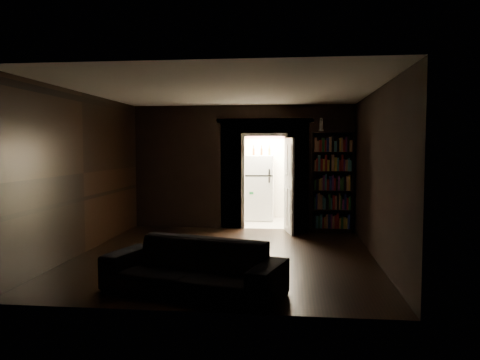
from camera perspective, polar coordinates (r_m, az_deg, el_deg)
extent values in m
plane|color=black|center=(8.10, -1.81, -9.21)|extent=(5.50, 5.50, 0.00)
cube|color=black|center=(10.87, -6.12, 1.61)|extent=(2.55, 0.10, 2.80)
cube|color=black|center=(10.63, 9.61, 1.52)|extent=(1.55, 0.10, 2.80)
cube|color=black|center=(10.64, 3.02, 7.23)|extent=(0.90, 0.10, 0.70)
cube|color=black|center=(8.61, -18.53, 0.80)|extent=(0.02, 5.50, 2.80)
cube|color=black|center=(7.93, 16.35, 0.59)|extent=(0.02, 5.50, 2.80)
cube|color=black|center=(5.19, -6.16, -0.99)|extent=(5.00, 0.02, 2.80)
cube|color=beige|center=(7.94, -1.85, 10.88)|extent=(5.00, 5.50, 0.02)
cube|color=silver|center=(10.59, 2.97, -0.33)|extent=(1.04, 0.06, 2.17)
cube|color=beige|center=(11.62, 3.22, -5.41)|extent=(2.20, 1.80, 0.10)
cube|color=beige|center=(12.33, 3.46, 0.97)|extent=(2.20, 0.10, 2.40)
cube|color=beige|center=(11.59, -1.94, 0.79)|extent=(0.10, 1.60, 2.40)
cube|color=beige|center=(11.48, 8.49, 0.71)|extent=(0.10, 1.60, 2.40)
cube|color=beige|center=(11.48, 3.27, 6.99)|extent=(2.20, 1.80, 0.10)
cube|color=#B7626A|center=(12.26, 3.47, 5.72)|extent=(2.00, 0.04, 0.26)
imported|color=black|center=(6.03, -5.74, -9.56)|extent=(2.47, 1.60, 0.88)
cube|color=black|center=(10.45, 11.16, -0.19)|extent=(0.95, 0.66, 2.20)
cube|color=white|center=(11.90, 2.32, -0.94)|extent=(0.93, 0.90, 1.65)
cube|color=silver|center=(10.15, 5.98, -0.68)|extent=(0.23, 0.84, 2.05)
cube|color=white|center=(10.43, 9.87, 6.67)|extent=(0.10, 0.10, 0.29)
cube|color=black|center=(11.88, 2.64, 3.64)|extent=(0.61, 0.28, 0.25)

